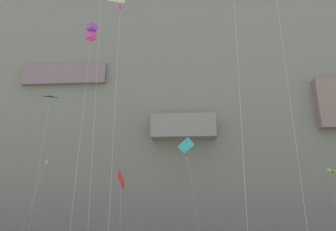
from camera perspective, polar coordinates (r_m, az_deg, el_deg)
The scene contains 8 objects.
cliff_face at distance 80.79m, azimuth 2.83°, elevation 8.43°, with size 180.00×33.49×76.36m.
kite_diamond_high_center at distance 35.61m, azimuth -8.39°, elevation -11.36°, with size 0.73×2.46×8.18m.
kite_box_high_right at distance 33.68m, azimuth -13.53°, elevation 14.21°, with size 1.10×1.90×21.59m.
kite_diamond_high_left at distance 44.18m, azimuth 3.29°, elevation -5.63°, with size 2.81×1.45×13.57m.
kite_delta_far_left at distance 32.67m, azimuth -7.88°, elevation 18.02°, with size 2.09×5.45×22.74m.
kite_windsock_far_right at distance 53.34m, azimuth 27.16°, elevation -8.82°, with size 3.32×6.09×9.80m.
kite_delta_upper_right at distance 42.05m, azimuth -20.47°, elevation 2.26°, with size 2.05×2.32×17.03m.
kite_delta_mid_right at distance 53.66m, azimuth -21.41°, elevation -7.75°, with size 1.82×5.02×11.46m.
Camera 1 is at (1.03, -10.87, 3.58)m, focal length 34.07 mm.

